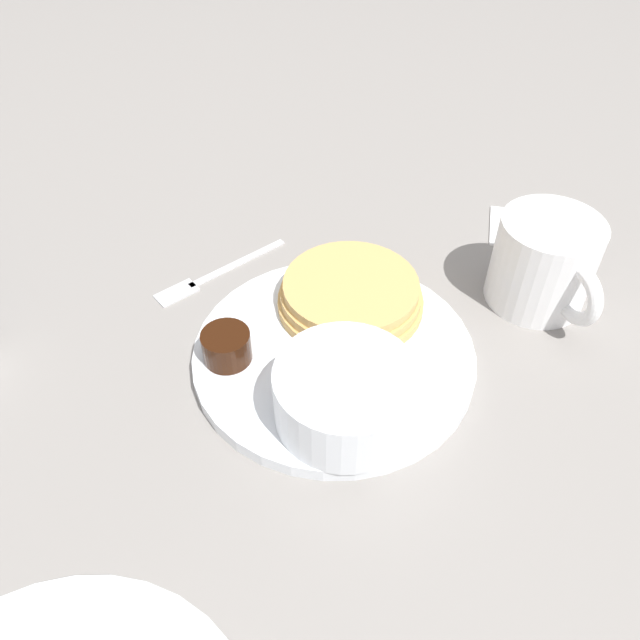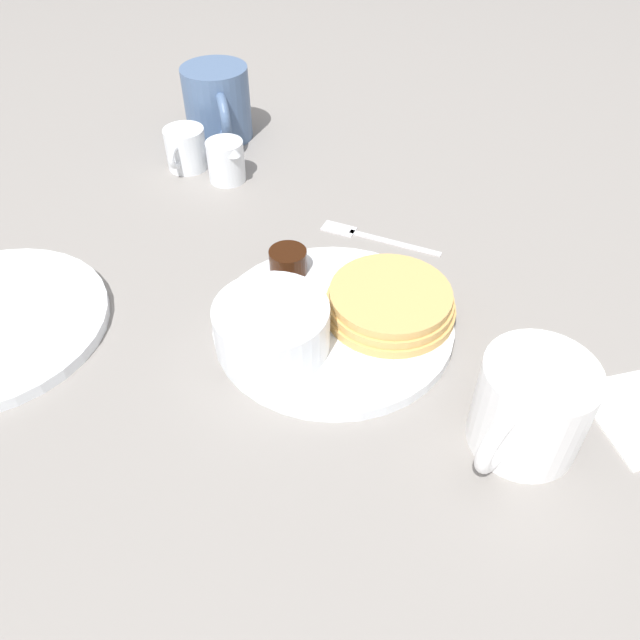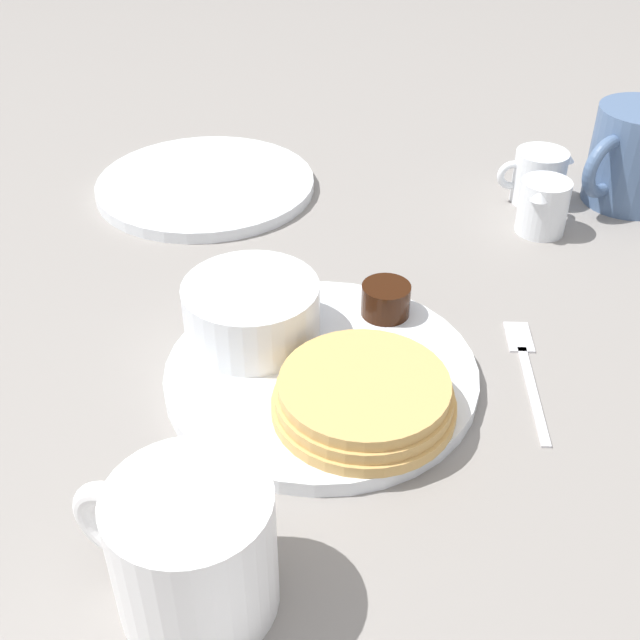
% 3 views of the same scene
% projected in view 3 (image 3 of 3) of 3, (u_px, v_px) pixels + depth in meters
% --- Properties ---
extents(ground_plane, '(4.00, 4.00, 0.00)m').
position_uv_depth(ground_plane, '(321.00, 379.00, 0.61)').
color(ground_plane, gray).
extents(plate, '(0.23, 0.23, 0.01)m').
position_uv_depth(plate, '(321.00, 373.00, 0.60)').
color(plate, white).
rests_on(plate, ground_plane).
extents(pancake_stack, '(0.13, 0.13, 0.03)m').
position_uv_depth(pancake_stack, '(368.00, 394.00, 0.55)').
color(pancake_stack, tan).
rests_on(pancake_stack, plate).
extents(bowl, '(0.11, 0.11, 0.05)m').
position_uv_depth(bowl, '(251.00, 309.00, 0.62)').
color(bowl, white).
rests_on(bowl, plate).
extents(syrup_cup, '(0.04, 0.04, 0.03)m').
position_uv_depth(syrup_cup, '(386.00, 300.00, 0.65)').
color(syrup_cup, black).
rests_on(syrup_cup, plate).
extents(butter_ramekin, '(0.04, 0.04, 0.04)m').
position_uv_depth(butter_ramekin, '(246.00, 301.00, 0.64)').
color(butter_ramekin, white).
rests_on(butter_ramekin, plate).
extents(coffee_mug, '(0.09, 0.11, 0.08)m').
position_uv_depth(coffee_mug, '(190.00, 549.00, 0.43)').
color(coffee_mug, white).
rests_on(coffee_mug, ground_plane).
extents(creamer_pitcher_near, '(0.06, 0.05, 0.06)m').
position_uv_depth(creamer_pitcher_near, '(543.00, 206.00, 0.77)').
color(creamer_pitcher_near, white).
rests_on(creamer_pitcher_near, ground_plane).
extents(creamer_pitcher_far, '(0.07, 0.05, 0.06)m').
position_uv_depth(creamer_pitcher_far, '(538.00, 176.00, 0.83)').
color(creamer_pitcher_far, white).
rests_on(creamer_pitcher_far, ground_plane).
extents(fork, '(0.09, 0.13, 0.00)m').
position_uv_depth(fork, '(526.00, 363.00, 0.62)').
color(fork, silver).
rests_on(fork, ground_plane).
extents(second_mug, '(0.13, 0.09, 0.10)m').
position_uv_depth(second_mug, '(634.00, 157.00, 0.81)').
color(second_mug, slate).
rests_on(second_mug, ground_plane).
extents(far_plate, '(0.23, 0.23, 0.01)m').
position_uv_depth(far_plate, '(206.00, 185.00, 0.86)').
color(far_plate, white).
rests_on(far_plate, ground_plane).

